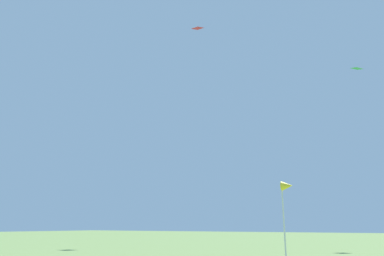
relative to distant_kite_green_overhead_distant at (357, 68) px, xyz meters
name	(u,v)px	position (x,y,z in m)	size (l,w,h in m)	color
distant_kite_green_overhead_distant	(357,68)	(0.00, 0.00, 0.00)	(0.60, 0.63, 0.30)	green
distant_kite_red_far_center	(198,28)	(-10.75, -1.06, 5.43)	(1.01, 1.00, 0.33)	red
marker_flag	(287,193)	(-0.73, -14.00, -8.60)	(0.30, 0.24, 2.19)	silver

